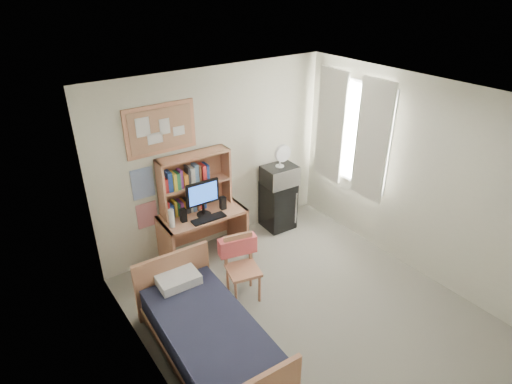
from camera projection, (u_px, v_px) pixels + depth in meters
floor at (310, 317)px, 5.13m from camera, size 3.60×4.20×0.02m
ceiling at (327, 104)px, 3.92m from camera, size 3.60×4.20×0.02m
wall_back at (216, 160)px, 6.04m from camera, size 3.60×0.04×2.60m
wall_left at (159, 290)px, 3.60m from camera, size 0.04×4.20×2.60m
wall_right at (422, 181)px, 5.45m from camera, size 0.04×4.20×2.60m
window_unit at (352, 133)px, 6.15m from camera, size 0.10×1.40×1.70m
curtain_left at (372, 141)px, 5.84m from camera, size 0.04×0.55×1.70m
curtain_right at (331, 126)px, 6.42m from camera, size 0.04×0.55×1.70m
bulletin_board at (161, 129)px, 5.34m from camera, size 0.94×0.03×0.64m
poster_wave at (143, 183)px, 5.49m from camera, size 0.30×0.01×0.42m
poster_japan at (147, 215)px, 5.71m from camera, size 0.28×0.01×0.36m
desk at (203, 235)px, 6.02m from camera, size 1.18×0.62×0.73m
desk_chair at (243, 270)px, 5.25m from camera, size 0.51×0.51×0.84m
mini_fridge at (278, 205)px, 6.76m from camera, size 0.47×0.47×0.76m
bed at (210, 341)px, 4.47m from camera, size 0.97×1.82×0.49m
hutch at (195, 182)px, 5.78m from camera, size 1.01×0.28×0.82m
monitor at (203, 199)px, 5.70m from camera, size 0.47×0.05×0.50m
keyboard at (209, 219)px, 5.70m from camera, size 0.47×0.16×0.02m
speaker_left at (183, 215)px, 5.62m from camera, size 0.08×0.08×0.19m
speaker_right at (223, 203)px, 5.92m from camera, size 0.08×0.08×0.19m
water_bottle at (172, 218)px, 5.49m from camera, size 0.08×0.08×0.25m
hoodie at (237, 246)px, 5.30m from camera, size 0.50×0.26×0.23m
microwave at (279, 175)px, 6.50m from camera, size 0.52×0.41×0.29m
desk_fan at (280, 157)px, 6.35m from camera, size 0.27×0.27×0.32m
pillow at (178, 279)px, 4.89m from camera, size 0.48×0.35×0.11m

